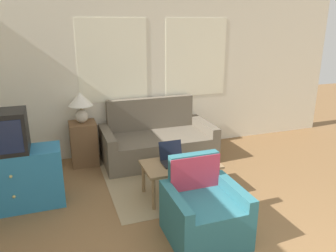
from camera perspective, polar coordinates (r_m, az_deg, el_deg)
name	(u,v)px	position (r m, az deg, el deg)	size (l,w,h in m)	color
wall_back	(161,74)	(5.57, -1.28, 9.11)	(6.73, 0.06, 2.60)	silver
rug	(165,175)	(4.82, -0.46, -8.53)	(1.71, 2.04, 0.01)	#9E8966
couch	(157,142)	(5.32, -1.97, -2.87)	(1.75, 0.93, 0.94)	#665B4C
armchair	(203,213)	(3.49, 6.10, -14.80)	(0.74, 0.72, 0.82)	#2D6B75
tv_dresser	(14,180)	(4.30, -25.19, -8.48)	(1.10, 0.45, 0.72)	teal
television	(7,132)	(4.09, -26.27, -0.92)	(0.43, 0.43, 0.48)	black
side_table	(84,143)	(5.26, -14.44, -2.92)	(0.40, 0.40, 0.67)	brown
table_lamp	(81,103)	(5.07, -14.99, 3.91)	(0.37, 0.37, 0.47)	beige
coffee_table	(180,167)	(4.16, 2.18, -7.14)	(0.95, 0.55, 0.44)	#8E704C
laptop	(173,158)	(4.14, 0.87, -5.62)	(0.30, 0.30, 0.25)	black
cup_navy	(210,162)	(4.09, 7.35, -6.30)	(0.08, 0.08, 0.09)	#191E4C
snack_bowl	(197,158)	(4.24, 5.01, -5.55)	(0.18, 0.18, 0.06)	#B23D38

